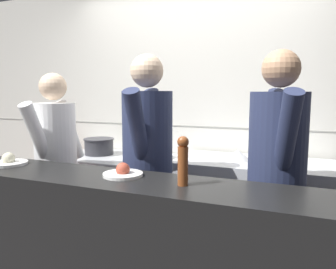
{
  "coord_description": "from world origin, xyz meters",
  "views": [
    {
      "loc": [
        1.01,
        -1.79,
        1.49
      ],
      "look_at": [
        0.01,
        0.64,
        1.15
      ],
      "focal_mm": 35.0,
      "sensor_mm": 36.0,
      "label": 1
    }
  ],
  "objects_px": {
    "oven_range": "(122,199)",
    "mixing_bowl_steel": "(238,155)",
    "chef_head_cook": "(56,163)",
    "stock_pot": "(99,146)",
    "plated_dish_main": "(9,161)",
    "chef_sous": "(148,164)",
    "chef_line": "(276,175)",
    "pepper_mill": "(183,160)",
    "sauce_pot": "(149,150)",
    "plated_dish_appetiser": "(123,173)"
  },
  "relations": [
    {
      "from": "plated_dish_appetiser",
      "to": "chef_sous",
      "type": "relative_size",
      "value": 0.14
    },
    {
      "from": "oven_range",
      "to": "chef_head_cook",
      "type": "relative_size",
      "value": 0.74
    },
    {
      "from": "chef_line",
      "to": "oven_range",
      "type": "bearing_deg",
      "value": 141.37
    },
    {
      "from": "chef_head_cook",
      "to": "chef_sous",
      "type": "distance_m",
      "value": 0.85
    },
    {
      "from": "oven_range",
      "to": "chef_sous",
      "type": "bearing_deg",
      "value": -47.68
    },
    {
      "from": "plated_dish_main",
      "to": "pepper_mill",
      "type": "xyz_separation_m",
      "value": [
        1.28,
        -0.03,
        0.12
      ]
    },
    {
      "from": "sauce_pot",
      "to": "mixing_bowl_steel",
      "type": "height_order",
      "value": "sauce_pot"
    },
    {
      "from": "sauce_pot",
      "to": "pepper_mill",
      "type": "height_order",
      "value": "pepper_mill"
    },
    {
      "from": "stock_pot",
      "to": "pepper_mill",
      "type": "xyz_separation_m",
      "value": [
        1.32,
        -1.17,
        0.19
      ]
    },
    {
      "from": "sauce_pot",
      "to": "chef_sous",
      "type": "xyz_separation_m",
      "value": [
        0.3,
        -0.64,
        0.02
      ]
    },
    {
      "from": "oven_range",
      "to": "stock_pot",
      "type": "xyz_separation_m",
      "value": [
        -0.27,
        0.02,
        0.52
      ]
    },
    {
      "from": "stock_pot",
      "to": "chef_head_cook",
      "type": "height_order",
      "value": "chef_head_cook"
    },
    {
      "from": "plated_dish_appetiser",
      "to": "chef_head_cook",
      "type": "xyz_separation_m",
      "value": [
        -0.88,
        0.44,
        -0.1
      ]
    },
    {
      "from": "plated_dish_main",
      "to": "chef_sous",
      "type": "distance_m",
      "value": 0.96
    },
    {
      "from": "oven_range",
      "to": "plated_dish_main",
      "type": "xyz_separation_m",
      "value": [
        -0.23,
        -1.12,
        0.59
      ]
    },
    {
      "from": "plated_dish_main",
      "to": "chef_head_cook",
      "type": "height_order",
      "value": "chef_head_cook"
    },
    {
      "from": "chef_head_cook",
      "to": "mixing_bowl_steel",
      "type": "bearing_deg",
      "value": 22.5
    },
    {
      "from": "chef_sous",
      "to": "chef_line",
      "type": "distance_m",
      "value": 0.88
    },
    {
      "from": "plated_dish_appetiser",
      "to": "chef_line",
      "type": "distance_m",
      "value": 0.96
    },
    {
      "from": "pepper_mill",
      "to": "chef_sous",
      "type": "distance_m",
      "value": 0.67
    },
    {
      "from": "mixing_bowl_steel",
      "to": "pepper_mill",
      "type": "relative_size",
      "value": 0.83
    },
    {
      "from": "chef_line",
      "to": "mixing_bowl_steel",
      "type": "bearing_deg",
      "value": 104.29
    },
    {
      "from": "stock_pot",
      "to": "sauce_pot",
      "type": "xyz_separation_m",
      "value": [
        0.59,
        -0.05,
        0.0
      ]
    },
    {
      "from": "pepper_mill",
      "to": "chef_line",
      "type": "distance_m",
      "value": 0.7
    },
    {
      "from": "plated_dish_appetiser",
      "to": "pepper_mill",
      "type": "distance_m",
      "value": 0.42
    },
    {
      "from": "sauce_pot",
      "to": "mixing_bowl_steel",
      "type": "xyz_separation_m",
      "value": [
        0.82,
        0.01,
        0.01
      ]
    },
    {
      "from": "chef_sous",
      "to": "oven_range",
      "type": "bearing_deg",
      "value": 124.15
    },
    {
      "from": "oven_range",
      "to": "stock_pot",
      "type": "height_order",
      "value": "stock_pot"
    },
    {
      "from": "chef_head_cook",
      "to": "stock_pot",
      "type": "bearing_deg",
      "value": 91.19
    },
    {
      "from": "chef_sous",
      "to": "plated_dish_main",
      "type": "bearing_deg",
      "value": -159.91
    },
    {
      "from": "plated_dish_main",
      "to": "chef_line",
      "type": "bearing_deg",
      "value": 15.83
    },
    {
      "from": "sauce_pot",
      "to": "pepper_mill",
      "type": "bearing_deg",
      "value": -56.8
    },
    {
      "from": "stock_pot",
      "to": "chef_line",
      "type": "xyz_separation_m",
      "value": [
        1.76,
        -0.66,
        0.02
      ]
    },
    {
      "from": "chef_line",
      "to": "stock_pot",
      "type": "bearing_deg",
      "value": 144.06
    },
    {
      "from": "stock_pot",
      "to": "plated_dish_main",
      "type": "height_order",
      "value": "plated_dish_main"
    },
    {
      "from": "sauce_pot",
      "to": "pepper_mill",
      "type": "relative_size",
      "value": 1.28
    },
    {
      "from": "sauce_pot",
      "to": "stock_pot",
      "type": "bearing_deg",
      "value": 174.81
    },
    {
      "from": "oven_range",
      "to": "mixing_bowl_steel",
      "type": "height_order",
      "value": "mixing_bowl_steel"
    },
    {
      "from": "sauce_pot",
      "to": "plated_dish_main",
      "type": "xyz_separation_m",
      "value": [
        -0.55,
        -1.09,
        0.06
      ]
    },
    {
      "from": "stock_pot",
      "to": "chef_head_cook",
      "type": "bearing_deg",
      "value": -86.42
    },
    {
      "from": "plated_dish_appetiser",
      "to": "chef_line",
      "type": "xyz_separation_m",
      "value": [
        0.84,
        0.46,
        -0.04
      ]
    },
    {
      "from": "oven_range",
      "to": "sauce_pot",
      "type": "relative_size",
      "value": 3.58
    },
    {
      "from": "pepper_mill",
      "to": "chef_head_cook",
      "type": "relative_size",
      "value": 0.16
    },
    {
      "from": "oven_range",
      "to": "plated_dish_main",
      "type": "height_order",
      "value": "plated_dish_main"
    },
    {
      "from": "oven_range",
      "to": "plated_dish_appetiser",
      "type": "distance_m",
      "value": 1.41
    },
    {
      "from": "sauce_pot",
      "to": "mixing_bowl_steel",
      "type": "distance_m",
      "value": 0.82
    },
    {
      "from": "plated_dish_main",
      "to": "pepper_mill",
      "type": "bearing_deg",
      "value": -1.21
    },
    {
      "from": "stock_pot",
      "to": "plated_dish_main",
      "type": "relative_size",
      "value": 1.24
    },
    {
      "from": "stock_pot",
      "to": "mixing_bowl_steel",
      "type": "distance_m",
      "value": 1.41
    },
    {
      "from": "oven_range",
      "to": "mixing_bowl_steel",
      "type": "xyz_separation_m",
      "value": [
        1.14,
        -0.02,
        0.53
      ]
    }
  ]
}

